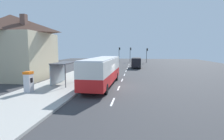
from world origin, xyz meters
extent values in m
cube|color=#38383A|center=(0.00, 14.00, -0.02)|extent=(56.00, 92.00, 0.04)
cube|color=#ADAAA3|center=(-6.40, 2.00, 0.09)|extent=(6.20, 30.00, 0.18)
cube|color=silver|center=(0.25, -6.00, 0.01)|extent=(0.16, 2.20, 0.01)
cube|color=silver|center=(0.25, -1.00, 0.01)|extent=(0.16, 2.20, 0.01)
cube|color=silver|center=(0.25, 4.00, 0.01)|extent=(0.16, 2.20, 0.01)
cube|color=silver|center=(0.25, 9.00, 0.01)|extent=(0.16, 2.20, 0.01)
cube|color=silver|center=(0.25, 14.00, 0.01)|extent=(0.16, 2.20, 0.01)
cube|color=silver|center=(0.25, 19.00, 0.01)|extent=(0.16, 2.20, 0.01)
cube|color=silver|center=(0.25, 24.00, 0.01)|extent=(0.16, 2.20, 0.01)
cube|color=silver|center=(0.25, 29.00, 0.01)|extent=(0.16, 2.20, 0.01)
cube|color=red|center=(-1.70, -0.08, 1.07)|extent=(2.76, 11.06, 1.15)
cube|color=silver|center=(-1.70, -0.08, 2.38)|extent=(2.76, 11.06, 1.45)
cube|color=silver|center=(-1.70, -0.08, 3.15)|extent=(2.63, 10.83, 0.12)
cube|color=black|center=(-1.57, 5.37, 2.30)|extent=(2.30, 0.17, 1.22)
cube|color=black|center=(-2.92, -0.55, 2.30)|extent=(0.28, 8.58, 1.10)
cylinder|color=black|center=(-2.74, 3.85, 0.50)|extent=(0.30, 1.01, 1.00)
cylinder|color=black|center=(-0.48, 3.80, 0.50)|extent=(0.30, 1.01, 1.00)
cylinder|color=black|center=(-2.92, -3.75, 0.50)|extent=(0.30, 1.01, 1.00)
cylinder|color=black|center=(-0.66, -3.80, 0.50)|extent=(0.30, 1.01, 1.00)
cube|color=black|center=(2.20, 20.12, 1.32)|extent=(2.04, 5.22, 1.96)
cube|color=black|center=(2.20, 20.12, 1.66)|extent=(2.06, 3.14, 0.44)
cylinder|color=black|center=(3.08, 18.11, 0.34)|extent=(0.23, 0.68, 0.68)
cylinder|color=black|center=(1.28, 18.13, 0.34)|extent=(0.23, 0.68, 0.68)
cylinder|color=black|center=(3.12, 22.11, 0.34)|extent=(0.23, 0.68, 0.68)
cylinder|color=black|center=(1.32, 22.13, 0.34)|extent=(0.23, 0.68, 0.68)
cube|color=#195933|center=(2.30, 28.53, 0.62)|extent=(1.95, 4.46, 0.60)
cube|color=black|center=(2.31, 28.73, 1.22)|extent=(1.66, 2.43, 0.60)
cylinder|color=black|center=(3.07, 27.01, 0.32)|extent=(0.22, 0.65, 0.64)
cylinder|color=black|center=(1.43, 27.06, 0.32)|extent=(0.22, 0.65, 0.64)
cylinder|color=black|center=(3.17, 30.00, 0.32)|extent=(0.22, 0.65, 0.64)
cylinder|color=black|center=(1.53, 30.06, 0.32)|extent=(0.22, 0.65, 0.64)
cube|color=black|center=(2.30, 36.92, 0.62)|extent=(1.88, 4.43, 0.60)
cube|color=black|center=(2.30, 37.12, 1.22)|extent=(1.63, 2.40, 0.60)
cylinder|color=black|center=(3.15, 35.43, 0.32)|extent=(0.21, 0.64, 0.64)
cylinder|color=black|center=(1.51, 35.40, 0.32)|extent=(0.21, 0.64, 0.64)
cylinder|color=black|center=(3.09, 38.43, 0.32)|extent=(0.21, 0.64, 0.64)
cylinder|color=black|center=(1.45, 38.40, 0.32)|extent=(0.21, 0.64, 0.64)
cube|color=silver|center=(-7.90, -4.52, 1.03)|extent=(0.60, 0.70, 1.70)
cube|color=orange|center=(-7.90, -4.52, 2.00)|extent=(0.66, 0.76, 0.24)
cube|color=black|center=(-7.59, -4.52, 1.30)|extent=(0.03, 0.36, 0.44)
cylinder|color=red|center=(-4.20, 2.82, 0.66)|extent=(0.52, 0.52, 0.95)
cylinder|color=orange|center=(-4.20, 3.52, 0.66)|extent=(0.52, 0.52, 0.95)
cylinder|color=#2D2D2D|center=(5.40, 35.52, 2.29)|extent=(0.14, 0.14, 4.57)
cube|color=black|center=(5.62, 35.52, 4.07)|extent=(0.24, 0.28, 0.84)
sphere|color=#360606|center=(5.74, 35.52, 4.35)|extent=(0.16, 0.16, 0.16)
sphere|color=#F2B20C|center=(5.74, 35.52, 4.07)|extent=(0.16, 0.16, 0.16)
sphere|color=black|center=(5.74, 35.52, 3.79)|extent=(0.16, 0.16, 0.16)
cylinder|color=#2D2D2D|center=(-3.20, 36.32, 2.42)|extent=(0.14, 0.14, 4.84)
cube|color=black|center=(-2.98, 36.32, 4.34)|extent=(0.24, 0.28, 0.84)
sphere|color=#360606|center=(-2.86, 36.32, 4.62)|extent=(0.16, 0.16, 0.16)
sphere|color=#3C2C03|center=(-2.86, 36.32, 4.34)|extent=(0.16, 0.16, 0.16)
sphere|color=green|center=(-2.86, 36.32, 4.06)|extent=(0.16, 0.16, 0.16)
cylinder|color=#2D2D2D|center=(0.30, 37.12, 2.41)|extent=(0.14, 0.14, 4.82)
cube|color=black|center=(0.52, 37.12, 4.32)|extent=(0.24, 0.28, 0.84)
sphere|color=red|center=(0.64, 37.12, 4.60)|extent=(0.16, 0.16, 0.16)
sphere|color=#3C2C03|center=(0.64, 37.12, 4.32)|extent=(0.16, 0.16, 0.16)
sphere|color=black|center=(0.64, 37.12, 4.04)|extent=(0.16, 0.16, 0.16)
cube|color=#C6B793|center=(-15.35, 3.39, 3.23)|extent=(10.06, 7.85, 6.45)
pyramid|color=#4C3328|center=(-15.35, 3.39, 7.72)|extent=(10.57, 8.24, 2.52)
cube|color=brown|center=(-12.54, 2.22, 7.97)|extent=(0.70, 0.70, 1.50)
cube|color=#4C4C51|center=(-6.10, -0.30, 2.63)|extent=(1.80, 4.00, 0.10)
cube|color=#8CA5B2|center=(-6.95, -0.30, 1.43)|extent=(0.06, 3.80, 2.30)
cylinder|color=#4C4C51|center=(-5.25, -2.20, 1.40)|extent=(0.10, 0.10, 2.44)
cylinder|color=#4C4C51|center=(-5.25, 1.60, 1.40)|extent=(0.10, 0.10, 2.44)
camera|label=1|loc=(1.99, -19.48, 4.17)|focal=28.05mm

